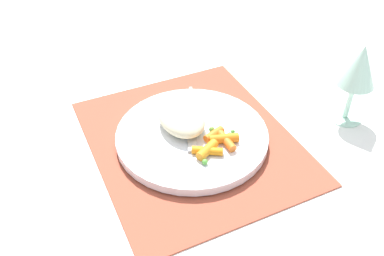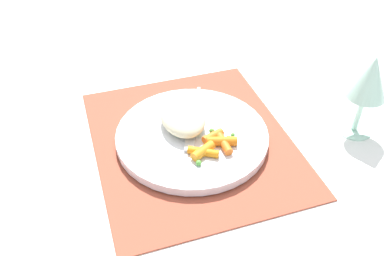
{
  "view_description": "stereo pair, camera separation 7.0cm",
  "coord_description": "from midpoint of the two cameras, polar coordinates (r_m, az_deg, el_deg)",
  "views": [
    {
      "loc": [
        0.51,
        -0.24,
        0.5
      ],
      "look_at": [
        0.0,
        0.0,
        0.03
      ],
      "focal_mm": 39.21,
      "sensor_mm": 36.0,
      "label": 1
    },
    {
      "loc": [
        0.53,
        -0.17,
        0.5
      ],
      "look_at": [
        0.0,
        0.0,
        0.03
      ],
      "focal_mm": 39.21,
      "sensor_mm": 36.0,
      "label": 2
    }
  ],
  "objects": [
    {
      "name": "fork",
      "position": [
        0.75,
        -2.71,
        0.44
      ],
      "size": [
        0.17,
        0.09,
        0.01
      ],
      "color": "#BABABA",
      "rests_on": "plate"
    },
    {
      "name": "pea_scatter",
      "position": [
        0.72,
        -0.51,
        -1.4
      ],
      "size": [
        0.09,
        0.1,
        0.01
      ],
      "color": "green",
      "rests_on": "plate"
    },
    {
      "name": "plate",
      "position": [
        0.74,
        -2.71,
        -1.16
      ],
      "size": [
        0.27,
        0.27,
        0.02
      ],
      "primitive_type": "cylinder",
      "color": "white",
      "rests_on": "placemat"
    },
    {
      "name": "ground_plane",
      "position": [
        0.75,
        -2.68,
        -1.96
      ],
      "size": [
        2.4,
        2.4,
        0.0
      ],
      "primitive_type": "plane",
      "color": "white"
    },
    {
      "name": "placemat",
      "position": [
        0.75,
        -2.68,
        -1.79
      ],
      "size": [
        0.4,
        0.34,
        0.01
      ],
      "primitive_type": "cube",
      "color": "#9E4733",
      "rests_on": "ground_plane"
    },
    {
      "name": "wine_glass",
      "position": [
        0.78,
        19.44,
        7.6
      ],
      "size": [
        0.07,
        0.07,
        0.16
      ],
      "color": "#B2E0CC",
      "rests_on": "ground_plane"
    },
    {
      "name": "rice_mound",
      "position": [
        0.74,
        -4.19,
        1.25
      ],
      "size": [
        0.11,
        0.08,
        0.04
      ],
      "primitive_type": "ellipsoid",
      "color": "beige",
      "rests_on": "plate"
    },
    {
      "name": "carrot_portion",
      "position": [
        0.7,
        0.39,
        -2.19
      ],
      "size": [
        0.06,
        0.09,
        0.02
      ],
      "color": "orange",
      "rests_on": "plate"
    }
  ]
}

